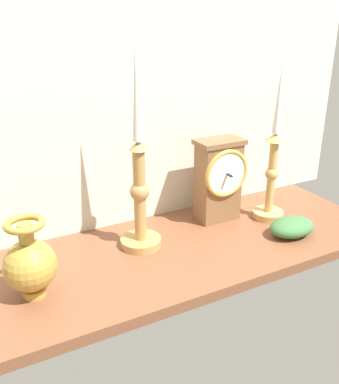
{
  "coord_description": "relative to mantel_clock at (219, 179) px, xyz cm",
  "views": [
    {
      "loc": [
        -41.59,
        -73.88,
        48.69
      ],
      "look_at": [
        -2.72,
        0.0,
        14.0
      ],
      "focal_mm": 39.91,
      "sensor_mm": 36.0,
      "label": 1
    }
  ],
  "objects": [
    {
      "name": "brass_vase_bulbous",
      "position": [
        -48.58,
        -11.31,
        -3.94
      ],
      "size": [
        9.75,
        9.75,
        15.65
      ],
      "color": "#B78F38",
      "rests_on": "ground_plane"
    },
    {
      "name": "candlestick_tall_center",
      "position": [
        -23.12,
        -3.48,
        3.25
      ],
      "size": [
        9.33,
        9.33,
        45.04
      ],
      "color": "tan",
      "rests_on": "ground_plane"
    },
    {
      "name": "mantel_clock",
      "position": [
        0.0,
        0.0,
        0.0
      ],
      "size": [
        12.07,
        9.41,
        20.97
      ],
      "color": "brown",
      "rests_on": "ground_plane"
    },
    {
      "name": "ground_plane",
      "position": [
        -15.54,
        -8.22,
        -12.18
      ],
      "size": [
        100.0,
        36.0,
        2.4
      ],
      "primitive_type": "cube",
      "color": "brown"
    },
    {
      "name": "candlestick_tall_left",
      "position": [
        12.07,
        -5.45,
        2.27
      ],
      "size": [
        7.94,
        7.94,
        39.25
      ],
      "color": "tan",
      "rests_on": "ground_plane"
    },
    {
      "name": "back_wall",
      "position": [
        -15.54,
        10.28,
        21.52
      ],
      "size": [
        120.0,
        2.0,
        65.0
      ],
      "primitive_type": "cube",
      "color": "silver",
      "rests_on": "ground_plane"
    },
    {
      "name": "ivy_sprig",
      "position": [
        10.74,
        -15.69,
        -8.85
      ],
      "size": [
        11.58,
        8.1,
        4.26
      ],
      "color": "#3C6D3D",
      "rests_on": "ground_plane"
    }
  ]
}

